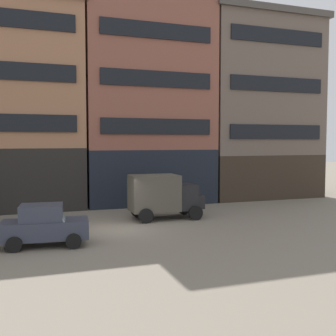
# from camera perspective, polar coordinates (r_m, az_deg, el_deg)

# --- Properties ---
(ground_plane) EXTENTS (120.00, 120.00, 0.00)m
(ground_plane) POSITION_cam_1_polar(r_m,az_deg,el_deg) (21.67, -6.93, -8.50)
(ground_plane) COLOR slate
(building_center_left) EXTENTS (8.22, 6.93, 14.15)m
(building_center_left) POSITION_cam_1_polar(r_m,az_deg,el_deg) (30.31, -19.56, 8.32)
(building_center_left) COLOR black
(building_center_left) RESTS_ON ground_plane
(building_center_right) EXTENTS (9.94, 6.93, 17.53)m
(building_center_right) POSITION_cam_1_polar(r_m,az_deg,el_deg) (31.69, -3.32, 11.38)
(building_center_right) COLOR black
(building_center_right) RESTS_ON ground_plane
(building_far_right) EXTENTS (10.05, 6.93, 14.90)m
(building_far_right) POSITION_cam_1_polar(r_m,az_deg,el_deg) (35.42, 12.03, 8.36)
(building_far_right) COLOR #33281E
(building_far_right) RESTS_ON ground_plane
(delivery_truck_near) EXTENTS (4.38, 2.20, 2.62)m
(delivery_truck_near) POSITION_cam_1_polar(r_m,az_deg,el_deg) (24.09, -0.63, -3.79)
(delivery_truck_near) COLOR black
(delivery_truck_near) RESTS_ON ground_plane
(sedan_light) EXTENTS (3.84, 2.16, 1.83)m
(sedan_light) POSITION_cam_1_polar(r_m,az_deg,el_deg) (18.80, -16.91, -7.68)
(sedan_light) COLOR #333847
(sedan_light) RESTS_ON ground_plane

